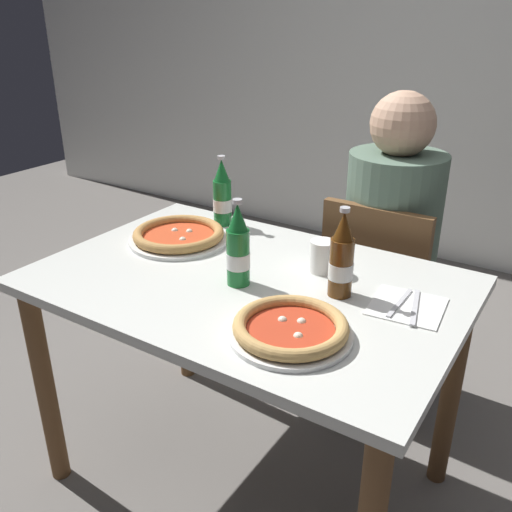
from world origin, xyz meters
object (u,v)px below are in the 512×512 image
object	(u,v)px
pizza_margherita_near	(291,329)
napkin_with_cutlery	(407,306)
beer_bottle_center	(222,196)
diner_seated	(388,264)
dining_table_main	(247,313)
chair_behind_table	(380,293)
beer_bottle_right	(342,259)
paper_cup	(322,256)
pizza_marinara_far	(179,236)
beer_bottle_left	(238,249)

from	to	relation	value
pizza_margherita_near	napkin_with_cutlery	world-z (taller)	pizza_margherita_near
beer_bottle_center	diner_seated	bearing A→B (deg)	34.72
dining_table_main	napkin_with_cutlery	world-z (taller)	napkin_with_cutlery
chair_behind_table	beer_bottle_center	size ratio (longest dim) A/B	3.44
dining_table_main	diner_seated	size ratio (longest dim) A/B	0.99
beer_bottle_center	beer_bottle_right	bearing A→B (deg)	-24.40
paper_cup	pizza_margherita_near	bearing A→B (deg)	-74.69
napkin_with_cutlery	diner_seated	bearing A→B (deg)	113.50
pizza_marinara_far	beer_bottle_center	distance (m)	0.23
beer_bottle_left	beer_bottle_center	xyz separation A→B (m)	(-0.31, 0.35, 0.00)
diner_seated	pizza_margherita_near	size ratio (longest dim) A/B	4.12
beer_bottle_right	paper_cup	bearing A→B (deg)	135.36
chair_behind_table	beer_bottle_left	world-z (taller)	beer_bottle_left
dining_table_main	pizza_marinara_far	world-z (taller)	pizza_marinara_far
beer_bottle_center	beer_bottle_left	bearing A→B (deg)	-48.73
dining_table_main	chair_behind_table	bearing A→B (deg)	72.71
diner_seated	paper_cup	world-z (taller)	diner_seated
dining_table_main	paper_cup	size ratio (longest dim) A/B	12.63
napkin_with_cutlery	beer_bottle_center	bearing A→B (deg)	163.06
pizza_marinara_far	beer_bottle_left	bearing A→B (deg)	-23.21
dining_table_main	chair_behind_table	world-z (taller)	chair_behind_table
napkin_with_cutlery	paper_cup	size ratio (longest dim) A/B	2.07
dining_table_main	beer_bottle_center	xyz separation A→B (m)	(-0.31, 0.31, 0.22)
chair_behind_table	beer_bottle_center	xyz separation A→B (m)	(-0.50, -0.30, 0.37)
chair_behind_table	beer_bottle_left	distance (m)	0.77
diner_seated	beer_bottle_right	bearing A→B (deg)	-83.08
beer_bottle_right	diner_seated	bearing A→B (deg)	96.92
pizza_margherita_near	dining_table_main	bearing A→B (deg)	142.24
beer_bottle_right	napkin_with_cutlery	distance (m)	0.21
dining_table_main	beer_bottle_left	distance (m)	0.22
pizza_marinara_far	napkin_with_cutlery	distance (m)	0.78
chair_behind_table	pizza_marinara_far	distance (m)	0.79
diner_seated	napkin_with_cutlery	distance (m)	0.65
pizza_marinara_far	paper_cup	bearing A→B (deg)	5.95
chair_behind_table	napkin_with_cutlery	world-z (taller)	chair_behind_table
diner_seated	beer_bottle_right	xyz separation A→B (m)	(0.07, -0.61, 0.27)
chair_behind_table	pizza_marinara_far	bearing A→B (deg)	44.12
diner_seated	pizza_margherita_near	distance (m)	0.88
pizza_marinara_far	beer_bottle_left	xyz separation A→B (m)	(0.34, -0.14, 0.08)
chair_behind_table	napkin_with_cutlery	size ratio (longest dim) A/B	4.32
pizza_margherita_near	chair_behind_table	bearing A→B (deg)	94.70
dining_table_main	napkin_with_cutlery	xyz separation A→B (m)	(0.44, 0.08, 0.12)
chair_behind_table	pizza_margherita_near	bearing A→B (deg)	95.08
pizza_margherita_near	beer_bottle_right	world-z (taller)	beer_bottle_right
dining_table_main	beer_bottle_left	world-z (taller)	beer_bottle_left
pizza_margherita_near	paper_cup	size ratio (longest dim) A/B	3.09
beer_bottle_left	beer_bottle_right	size ratio (longest dim) A/B	1.00
chair_behind_table	paper_cup	xyz separation A→B (m)	(-0.03, -0.45, 0.32)
pizza_margherita_near	napkin_with_cutlery	bearing A→B (deg)	56.98
chair_behind_table	beer_bottle_center	world-z (taller)	beer_bottle_center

